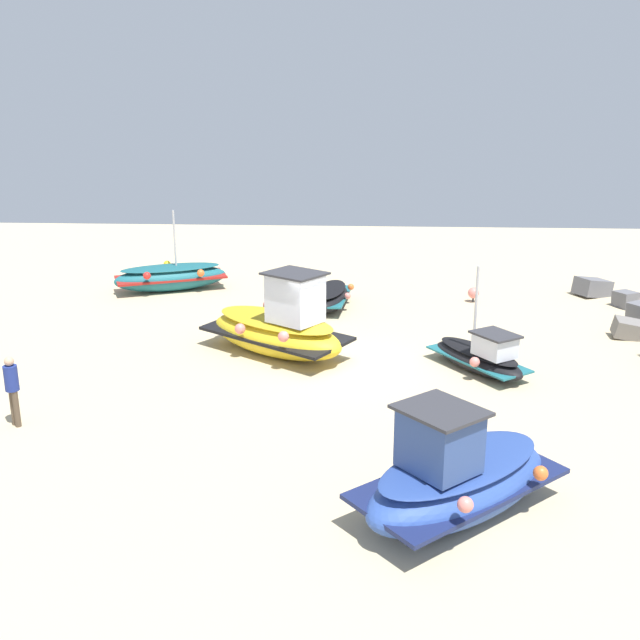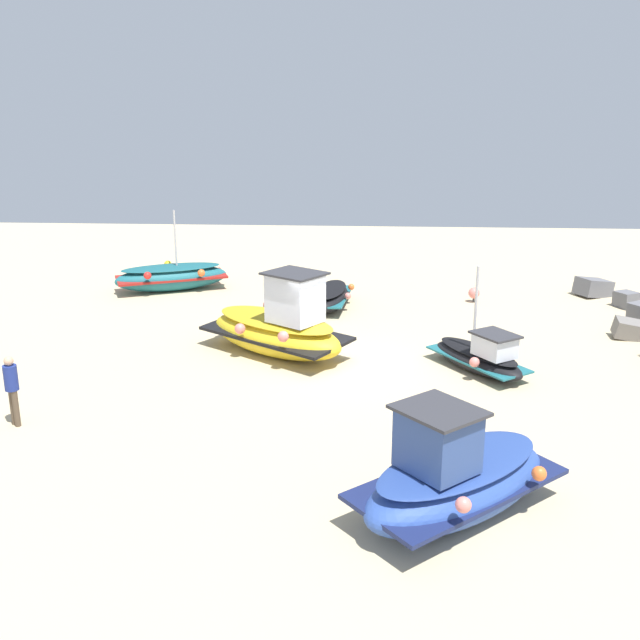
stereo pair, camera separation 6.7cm
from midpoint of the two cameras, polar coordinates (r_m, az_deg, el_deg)
name	(u,v)px [view 2 (the right image)]	position (r m, az deg, el deg)	size (l,w,h in m)	color
ground_plane	(332,363)	(21.42, 1.05, -3.39)	(50.22, 50.22, 0.00)	#C6B289
fishing_boat_0	(278,328)	(21.98, -3.19, -0.59)	(4.40, 5.09, 2.69)	gold
fishing_boat_1	(330,296)	(27.22, 0.87, 1.86)	(3.59, 1.84, 0.82)	black
fishing_boat_2	(172,277)	(30.27, -11.45, 3.33)	(3.21, 4.75, 3.28)	#1E6670
fishing_boat_3	(480,356)	(21.11, 12.49, -2.79)	(3.41, 2.81, 3.01)	black
fishing_boat_4	(455,478)	(13.85, 10.68, -12.04)	(4.23, 4.48, 2.28)	#2D4C9E
person_walking	(12,386)	(18.49, -22.85, -4.77)	(0.32, 0.32, 1.72)	brown
mooring_buoy_0	(474,293)	(28.52, 12.01, 2.07)	(0.43, 0.43, 0.58)	#3F3F42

